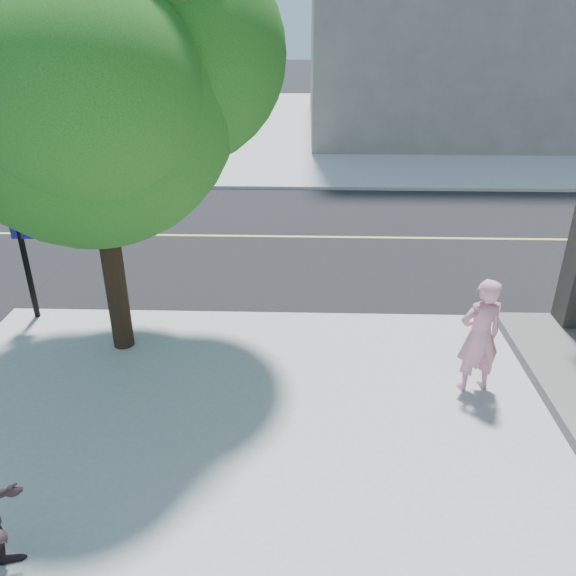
{
  "coord_description": "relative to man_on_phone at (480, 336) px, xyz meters",
  "views": [
    {
      "loc": [
        4.76,
        -9.8,
        5.41
      ],
      "look_at": [
        4.49,
        -1.33,
        1.3
      ],
      "focal_mm": 35.38,
      "sensor_mm": 36.0,
      "label": 1
    }
  ],
  "objects": [
    {
      "name": "street_tree",
      "position": [
        -5.7,
        1.12,
        3.73
      ],
      "size": [
        5.44,
        4.95,
        7.22
      ],
      "rotation": [
        0.0,
        0.0,
        -0.12
      ],
      "color": "black",
      "rests_on": "sidewalk_se"
    },
    {
      "name": "sidewalk_ne",
      "position": [
        6.1,
        23.88,
        -1.0
      ],
      "size": [
        29.0,
        25.0,
        0.12
      ],
      "primitive_type": "cube",
      "color": "#A8A8A8",
      "rests_on": "ground"
    },
    {
      "name": "man_on_phone",
      "position": [
        0.0,
        0.0,
        0.0
      ],
      "size": [
        0.77,
        0.6,
        1.87
      ],
      "primitive_type": "imported",
      "rotation": [
        0.0,
        0.0,
        3.38
      ],
      "color": "pink",
      "rests_on": "sidewalk_se"
    },
    {
      "name": "ground",
      "position": [
        -7.4,
        2.38,
        -1.06
      ],
      "size": [
        140.0,
        140.0,
        0.0
      ],
      "primitive_type": "plane",
      "color": "black",
      "rests_on": "ground"
    },
    {
      "name": "road_ew",
      "position": [
        -7.4,
        6.88,
        -1.05
      ],
      "size": [
        140.0,
        9.0,
        0.01
      ],
      "primitive_type": "cube",
      "color": "black",
      "rests_on": "ground"
    }
  ]
}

